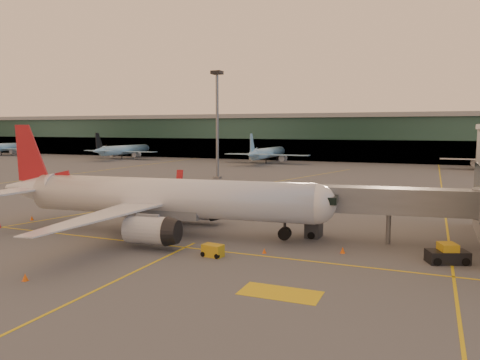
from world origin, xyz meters
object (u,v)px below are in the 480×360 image
at_px(main_airplane, 157,199).
at_px(catering_truck, 159,201).
at_px(pushback_tug, 448,255).
at_px(gpu_cart, 213,251).

relative_size(main_airplane, catering_truck, 6.16).
height_order(catering_truck, pushback_tug, catering_truck).
height_order(main_airplane, gpu_cart, main_airplane).
distance_m(gpu_cart, pushback_tug, 21.44).
xyz_separation_m(catering_truck, gpu_cart, (13.72, -12.32, -2.19)).
xyz_separation_m(catering_truck, pushback_tug, (34.27, -6.20, -2.02)).
xyz_separation_m(gpu_cart, pushback_tug, (20.55, 6.12, 0.17)).
height_order(gpu_cart, pushback_tug, pushback_tug).
bearing_deg(catering_truck, gpu_cart, -26.42).
bearing_deg(pushback_tug, gpu_cart, 174.83).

